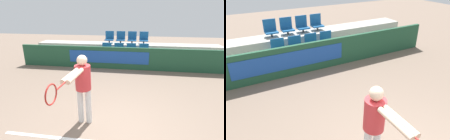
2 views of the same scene
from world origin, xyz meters
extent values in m
cube|color=#1E4C33|center=(0.00, 4.41, 0.49)|extent=(9.45, 0.12, 0.98)
cube|color=#19479E|center=(-0.68, 4.34, 0.54)|extent=(3.52, 0.02, 0.54)
cube|color=#ADA89E|center=(0.00, 4.92, 0.22)|extent=(9.05, 0.87, 0.45)
cube|color=#ADA89E|center=(0.00, 5.79, 0.45)|extent=(9.05, 0.87, 0.90)
cylinder|color=#333333|center=(-0.87, 4.97, 0.52)|extent=(0.07, 0.07, 0.14)
cube|color=#195693|center=(-0.87, 4.97, 0.61)|extent=(0.44, 0.37, 0.05)
cube|color=#195693|center=(-0.87, 5.13, 0.84)|extent=(0.44, 0.04, 0.40)
cylinder|color=#333333|center=(-0.29, 4.97, 0.52)|extent=(0.07, 0.07, 0.14)
cube|color=#195693|center=(-0.29, 4.97, 0.61)|extent=(0.44, 0.37, 0.05)
cube|color=#195693|center=(-0.29, 5.13, 0.84)|extent=(0.44, 0.04, 0.40)
cylinder|color=#333333|center=(0.29, 4.97, 0.52)|extent=(0.07, 0.07, 0.14)
cube|color=#195693|center=(0.29, 4.97, 0.61)|extent=(0.44, 0.37, 0.05)
cube|color=#195693|center=(0.29, 5.13, 0.84)|extent=(0.44, 0.04, 0.40)
cylinder|color=#333333|center=(0.87, 4.97, 0.52)|extent=(0.07, 0.07, 0.14)
cube|color=#195693|center=(0.87, 4.97, 0.61)|extent=(0.44, 0.37, 0.05)
cube|color=#195693|center=(0.87, 5.13, 0.84)|extent=(0.44, 0.04, 0.40)
cylinder|color=#333333|center=(-0.87, 5.84, 0.97)|extent=(0.07, 0.07, 0.14)
cube|color=#195693|center=(-0.87, 5.84, 1.06)|extent=(0.44, 0.37, 0.05)
cube|color=#195693|center=(-0.87, 6.00, 1.29)|extent=(0.44, 0.04, 0.40)
cylinder|color=#333333|center=(-0.29, 5.84, 0.97)|extent=(0.07, 0.07, 0.14)
cube|color=#195693|center=(-0.29, 5.84, 1.06)|extent=(0.44, 0.37, 0.05)
cube|color=#195693|center=(-0.29, 6.00, 1.29)|extent=(0.44, 0.04, 0.40)
cylinder|color=#333333|center=(0.29, 5.84, 0.97)|extent=(0.07, 0.07, 0.14)
cube|color=#195693|center=(0.29, 5.84, 1.06)|extent=(0.44, 0.37, 0.05)
cube|color=#195693|center=(0.29, 6.00, 1.29)|extent=(0.44, 0.04, 0.40)
cylinder|color=#333333|center=(0.87, 5.84, 0.97)|extent=(0.07, 0.07, 0.14)
cube|color=#195693|center=(0.87, 5.84, 1.06)|extent=(0.44, 0.37, 0.05)
cube|color=#195693|center=(0.87, 6.00, 1.29)|extent=(0.44, 0.04, 0.40)
cylinder|color=red|center=(-0.56, 0.40, 1.11)|extent=(0.34, 0.34, 0.55)
sphere|color=beige|center=(-0.56, 0.40, 1.50)|extent=(0.23, 0.23, 0.23)
cylinder|color=beige|center=(-0.63, -0.11, 1.35)|extent=(0.12, 0.66, 0.09)
cylinder|color=beige|center=(-0.53, -0.11, 1.35)|extent=(0.12, 0.66, 0.09)
camera|label=1|loc=(0.58, -2.99, 2.49)|focal=28.00mm
camera|label=2|loc=(-2.37, -1.74, 3.26)|focal=35.00mm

